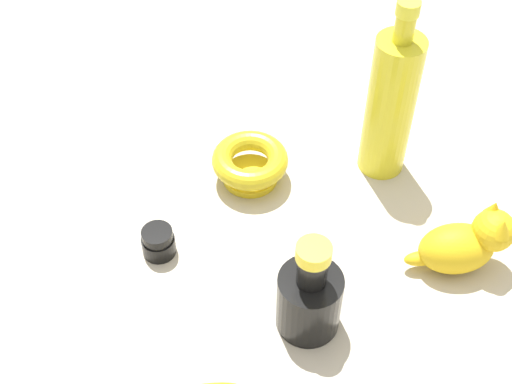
# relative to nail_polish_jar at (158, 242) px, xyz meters

# --- Properties ---
(ground) EXTENTS (2.00, 2.00, 0.00)m
(ground) POSITION_rel_nail_polish_jar_xyz_m (0.01, -0.14, -0.02)
(ground) COLOR #BCB29E
(nail_polish_jar) EXTENTS (0.04, 0.04, 0.04)m
(nail_polish_jar) POSITION_rel_nail_polish_jar_xyz_m (0.00, 0.00, 0.00)
(nail_polish_jar) COLOR black
(nail_polish_jar) RESTS_ON ground
(cat_figurine) EXTENTS (0.08, 0.13, 0.10)m
(cat_figurine) POSITION_rel_nail_polish_jar_xyz_m (-0.15, -0.35, 0.02)
(cat_figurine) COLOR gold
(cat_figurine) RESTS_ON ground
(bowl) EXTENTS (0.10, 0.10, 0.05)m
(bowl) POSITION_rel_nail_polish_jar_xyz_m (0.08, -0.15, 0.01)
(bowl) COLOR gold
(bowl) RESTS_ON ground
(bottle_tall) EXTENTS (0.06, 0.06, 0.27)m
(bottle_tall) POSITION_rel_nail_polish_jar_xyz_m (0.04, -0.34, 0.09)
(bottle_tall) COLOR gold
(bottle_tall) RESTS_ON ground
(bottle_short) EXTENTS (0.07, 0.07, 0.14)m
(bottle_short) POSITION_rel_nail_polish_jar_xyz_m (-0.16, -0.14, 0.03)
(bottle_short) COLOR black
(bottle_short) RESTS_ON ground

